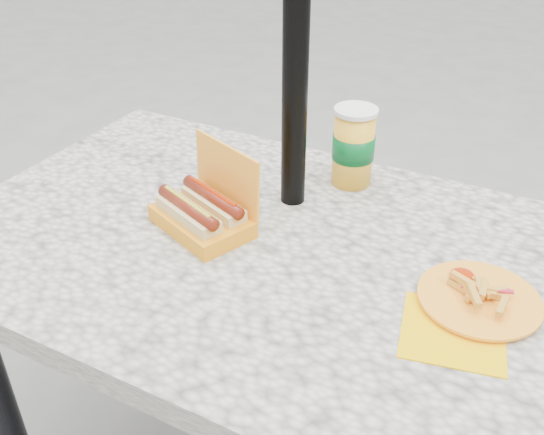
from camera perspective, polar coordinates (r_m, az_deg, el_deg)
The scene contains 5 objects.
picnic_table at distance 1.22m, azimuth -1.48°, elevation -6.09°, with size 1.20×0.80×0.75m.
umbrella_pole at distance 1.14m, azimuth 2.28°, elevation 17.02°, with size 0.05×0.05×2.20m, color black.
hotdog_box at distance 1.17m, azimuth -6.47°, elevation 0.50°, with size 0.23×0.19×0.16m.
fries_plate at distance 1.05m, azimuth 18.69°, elevation -7.36°, with size 0.21×0.28×0.04m.
soda_cup at distance 1.31m, azimuth 7.66°, elevation 6.65°, with size 0.09×0.09×0.17m.
Camera 1 is at (0.47, -0.83, 1.40)m, focal length 40.00 mm.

